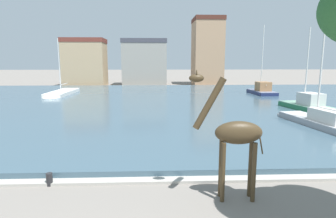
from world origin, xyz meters
The scene contains 11 objects.
harbor_water centered at (0.00, 27.06, 0.18)m, with size 81.40×40.62×0.36m, color #3D5666.
quay_edge_coping centered at (0.00, 6.50, 0.06)m, with size 81.40×0.50×0.12m, color #ADA89E.
giraffe_statue centered at (4.11, 5.03, 2.28)m, with size 2.56×0.66×4.46m.
sailboat_green centered at (15.11, 21.04, 0.63)m, with size 3.15×6.59×7.66m.
sailboat_grey centered at (12.55, 14.56, 0.54)m, with size 2.96×8.62×6.83m.
sailboat_white centered at (-10.95, 32.89, 0.42)m, with size 2.39×9.29×7.52m.
sailboat_navy centered at (15.56, 33.19, 0.66)m, with size 2.49×6.03×9.34m.
mooring_bollard centered at (-2.61, 6.35, 0.25)m, with size 0.24×0.24×0.50m, color #232326.
townhouse_tall_gabled centered at (-11.99, 50.87, 4.45)m, with size 7.73×5.75×8.86m.
townhouse_corner_house centered at (-0.72, 52.09, 4.43)m, with size 8.56×6.48×8.83m.
townhouse_end_terrace centered at (11.59, 52.27, 6.50)m, with size 5.60×7.08×12.96m.
Camera 1 is at (1.51, -4.00, 4.73)m, focal length 30.12 mm.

